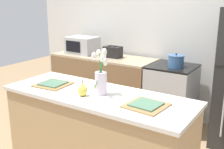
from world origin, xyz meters
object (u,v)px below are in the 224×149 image
Objects in this scene: pear_figurine at (83,90)px; microwave at (82,45)px; plate_setting_left at (53,84)px; cooking_pot at (176,61)px; plate_setting_right at (146,105)px; toaster at (113,52)px; flower_vase at (101,77)px; stove_range at (171,97)px.

pear_figurine is 2.22m from microwave.
plate_setting_left is 1.71m from cooking_pot.
plate_setting_left is 1.00× the size of plate_setting_right.
plate_setting_right is at bearing 0.00° from plate_setting_left.
pear_figurine is at bearing -171.39° from plate_setting_right.
cooking_pot is at bearing 66.84° from plate_setting_left.
cooking_pot reaches higher than toaster.
toaster reaches higher than plate_setting_left.
flower_vase reaches higher than pear_figurine.
flower_vase is at bearing 176.12° from plate_setting_right.
microwave reaches higher than plate_setting_left.
microwave is (-1.57, -0.00, 0.58)m from stove_range.
plate_setting_right is at bearing -49.76° from toaster.
cooking_pot is at bearing 82.23° from pear_figurine.
flower_vase is at bearing 46.31° from pear_figurine.
stove_range is 6.24× the size of pear_figurine.
flower_vase is at bearing -46.62° from microwave.
stove_range is 1.86× the size of microwave.
stove_range is at bearing 69.44° from plate_setting_left.
stove_range is 2.74× the size of plate_setting_right.
cooking_pot is at bearing -3.68° from toaster.
toaster is (-0.81, 1.73, -0.02)m from pear_figurine.
toaster is 0.59m from microwave.
pear_figurine reaches higher than cooking_pot.
pear_figurine is at bearing -97.77° from cooking_pot.
plate_setting_right is (1.03, 0.00, 0.00)m from plate_setting_left.
plate_setting_left is 0.68× the size of microwave.
pear_figurine is (-0.17, -1.72, 0.56)m from stove_range.
cooking_pot reaches higher than stove_range.
flower_vase is 0.20m from pear_figurine.
stove_range is at bearing -0.45° from toaster.
plate_setting_right reaches higher than stove_range.
toaster is (-0.92, 1.61, -0.13)m from flower_vase.
plate_setting_left is at bearing -77.52° from toaster.
cooking_pot is 0.45× the size of microwave.
toaster is at bearing 102.48° from plate_setting_left.
plate_setting_left is (-0.45, 0.09, -0.05)m from pear_figurine.
toaster is (-0.98, 0.01, 0.53)m from stove_range.
cooking_pot is (0.11, 1.54, -0.14)m from flower_vase.
pear_figurine is 0.67× the size of cooking_pot.
plate_setting_left is 1.53× the size of cooking_pot.
plate_setting_left is (-0.56, -0.03, -0.16)m from flower_vase.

